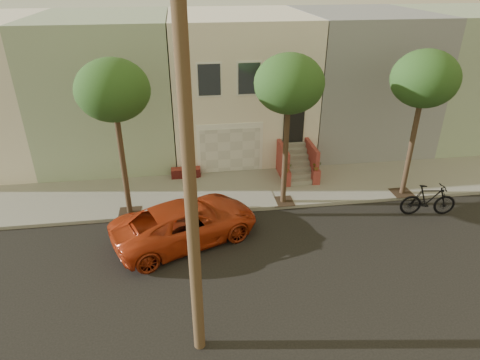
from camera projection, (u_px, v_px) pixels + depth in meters
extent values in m
plane|color=black|center=(280.00, 262.00, 14.62)|extent=(90.00, 90.00, 0.00)
cube|color=gray|center=(254.00, 189.00, 19.30)|extent=(40.00, 3.70, 0.15)
cube|color=silver|center=(237.00, 81.00, 22.81)|extent=(7.00, 8.00, 7.00)
cube|color=gray|center=(110.00, 86.00, 21.97)|extent=(6.50, 8.00, 7.00)
cube|color=gray|center=(356.00, 77.00, 23.66)|extent=(6.50, 8.00, 7.00)
cube|color=gray|center=(461.00, 73.00, 24.47)|extent=(6.50, 8.00, 7.00)
cube|color=white|center=(230.00, 148.00, 20.23)|extent=(3.20, 0.12, 2.50)
cube|color=silver|center=(230.00, 150.00, 20.22)|extent=(2.90, 0.06, 2.20)
cube|color=gray|center=(235.00, 188.00, 19.15)|extent=(3.20, 3.70, 0.02)
cube|color=maroon|center=(186.00, 173.00, 20.14)|extent=(1.40, 0.45, 0.44)
cube|color=black|center=(294.00, 123.00, 20.04)|extent=(1.00, 0.06, 2.00)
cube|color=#3F4751|center=(209.00, 80.00, 18.54)|extent=(1.00, 0.06, 1.40)
cube|color=white|center=(209.00, 80.00, 18.56)|extent=(1.15, 0.05, 1.55)
cube|color=#3F4751|center=(249.00, 78.00, 18.76)|extent=(1.00, 0.06, 1.40)
cube|color=white|center=(249.00, 78.00, 18.78)|extent=(1.15, 0.05, 1.55)
cube|color=#3F4751|center=(288.00, 77.00, 18.99)|extent=(1.00, 0.06, 1.40)
cube|color=white|center=(288.00, 77.00, 19.01)|extent=(1.15, 0.05, 1.55)
cube|color=gray|center=(301.00, 182.00, 19.52)|extent=(1.20, 0.28, 0.20)
cube|color=gray|center=(299.00, 176.00, 19.68)|extent=(1.20, 0.28, 0.20)
cube|color=gray|center=(298.00, 169.00, 19.83)|extent=(1.20, 0.28, 0.20)
cube|color=gray|center=(297.00, 163.00, 19.99)|extent=(1.20, 0.28, 0.20)
cube|color=gray|center=(295.00, 157.00, 20.14)|extent=(1.20, 0.28, 0.20)
cube|color=gray|center=(294.00, 151.00, 20.30)|extent=(1.20, 0.28, 0.20)
cube|color=gray|center=(293.00, 145.00, 20.45)|extent=(1.20, 0.28, 0.20)
cube|color=maroon|center=(283.00, 162.00, 19.85)|extent=(0.18, 1.96, 1.60)
cube|color=maroon|center=(311.00, 160.00, 20.03)|extent=(0.18, 1.96, 1.60)
cube|color=maroon|center=(287.00, 179.00, 19.28)|extent=(0.35, 0.35, 0.70)
imported|color=#264E1B|center=(287.00, 167.00, 19.02)|extent=(0.40, 0.35, 0.45)
cube|color=maroon|center=(316.00, 177.00, 19.46)|extent=(0.35, 0.35, 0.70)
imported|color=#264E1B|center=(317.00, 166.00, 19.19)|extent=(0.41, 0.35, 0.45)
cube|color=#2D2116|center=(130.00, 212.00, 17.30)|extent=(0.90, 0.90, 0.02)
cylinder|color=#342518|center=(124.00, 167.00, 16.34)|extent=(0.22, 0.22, 4.20)
ellipsoid|color=#264E1B|center=(113.00, 90.00, 14.95)|extent=(2.70, 2.57, 2.29)
cube|color=#2D2116|center=(283.00, 201.00, 18.11)|extent=(0.90, 0.90, 0.02)
cylinder|color=#342518|center=(285.00, 157.00, 17.15)|extent=(0.22, 0.22, 4.20)
ellipsoid|color=#264E1B|center=(289.00, 84.00, 15.76)|extent=(2.70, 2.57, 2.29)
cube|color=#2D2116|center=(402.00, 193.00, 18.80)|extent=(0.90, 0.90, 0.02)
cylinder|color=#342518|center=(410.00, 150.00, 17.84)|extent=(0.22, 0.22, 4.20)
ellipsoid|color=#264E1B|center=(425.00, 79.00, 16.44)|extent=(2.70, 2.57, 2.29)
cylinder|color=#4F3824|center=(190.00, 184.00, 9.14)|extent=(0.30, 0.30, 10.00)
imported|color=#B13314|center=(186.00, 222.00, 15.52)|extent=(6.00, 4.39, 1.52)
imported|color=black|center=(429.00, 200.00, 17.15)|extent=(2.36, 0.93, 1.38)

